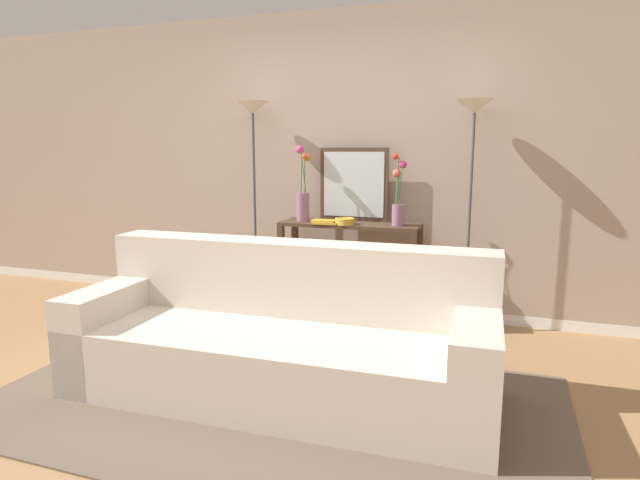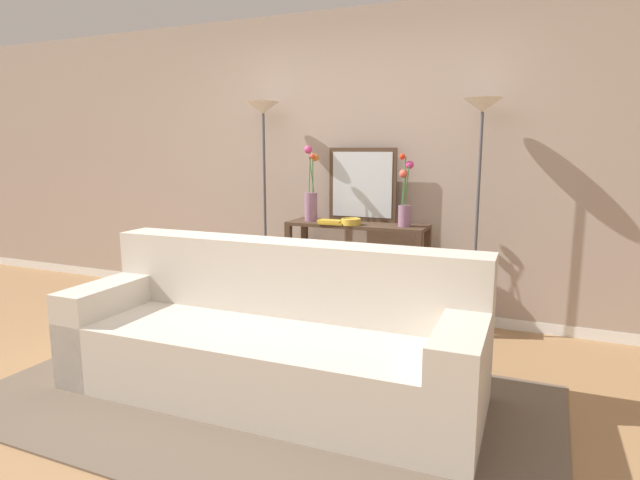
% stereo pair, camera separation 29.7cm
% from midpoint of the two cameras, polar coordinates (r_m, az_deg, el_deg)
% --- Properties ---
extents(ground_plane, '(16.00, 16.00, 0.02)m').
position_cam_midpoint_polar(ground_plane, '(3.27, -11.64, -16.93)').
color(ground_plane, '#9E754C').
extents(back_wall, '(12.00, 0.15, 2.62)m').
position_cam_midpoint_polar(back_wall, '(4.75, 0.28, 8.12)').
color(back_wall, white).
rests_on(back_wall, ground).
extents(area_rug, '(3.28, 1.81, 0.01)m').
position_cam_midpoint_polar(area_rug, '(3.20, -8.11, -17.07)').
color(area_rug, brown).
rests_on(area_rug, ground).
extents(couch, '(2.49, 0.94, 0.88)m').
position_cam_midpoint_polar(couch, '(3.21, -6.92, -10.95)').
color(couch, beige).
rests_on(couch, ground).
extents(console_table, '(1.17, 0.37, 0.84)m').
position_cam_midpoint_polar(console_table, '(4.45, 1.31, -1.54)').
color(console_table, '#473323').
rests_on(console_table, ground).
extents(floor_lamp_left, '(0.28, 0.28, 1.85)m').
position_cam_midpoint_polar(floor_lamp_left, '(4.73, -9.02, 9.79)').
color(floor_lamp_left, '#4C4C51').
rests_on(floor_lamp_left, ground).
extents(floor_lamp_right, '(0.28, 0.28, 1.82)m').
position_cam_midpoint_polar(floor_lamp_right, '(4.20, 14.21, 9.24)').
color(floor_lamp_right, '#4C4C51').
rests_on(floor_lamp_right, ground).
extents(wall_mirror, '(0.60, 0.02, 0.62)m').
position_cam_midpoint_polar(wall_mirror, '(4.52, 1.79, 6.02)').
color(wall_mirror, '#473323').
rests_on(wall_mirror, console_table).
extents(vase_tall_flowers, '(0.13, 0.11, 0.64)m').
position_cam_midpoint_polar(vase_tall_flowers, '(4.50, -3.75, 4.64)').
color(vase_tall_flowers, gray).
rests_on(vase_tall_flowers, console_table).
extents(vase_short_flowers, '(0.11, 0.11, 0.57)m').
position_cam_midpoint_polar(vase_short_flowers, '(4.26, 6.50, 4.12)').
color(vase_short_flowers, gray).
rests_on(vase_short_flowers, console_table).
extents(fruit_bowl, '(0.16, 0.16, 0.05)m').
position_cam_midpoint_polar(fruit_bowl, '(4.30, 0.74, 2.03)').
color(fruit_bowl, gold).
rests_on(fruit_bowl, console_table).
extents(book_stack, '(0.22, 0.14, 0.03)m').
position_cam_midpoint_polar(book_stack, '(4.34, -1.40, 1.95)').
color(book_stack, gold).
rests_on(book_stack, console_table).
extents(book_row_under_console, '(0.24, 0.16, 0.12)m').
position_cam_midpoint_polar(book_row_under_console, '(4.70, -2.97, -7.42)').
color(book_row_under_console, '#B77F33').
rests_on(book_row_under_console, ground).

